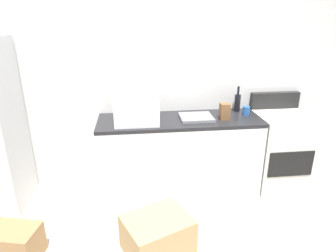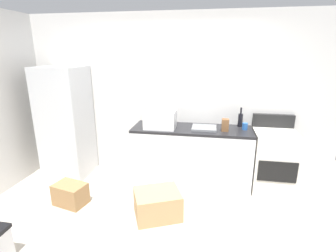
% 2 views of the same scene
% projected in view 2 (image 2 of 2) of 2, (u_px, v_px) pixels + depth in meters
% --- Properties ---
extents(ground_plane, '(6.00, 6.00, 0.00)m').
position_uv_depth(ground_plane, '(156.00, 228.00, 3.00)').
color(ground_plane, '#B2A899').
extents(wall_back, '(5.00, 0.10, 2.60)m').
position_uv_depth(wall_back, '(176.00, 97.00, 4.10)').
color(wall_back, silver).
rests_on(wall_back, ground_plane).
extents(kitchen_counter, '(1.80, 0.60, 0.90)m').
position_uv_depth(kitchen_counter, '(191.00, 155.00, 3.96)').
color(kitchen_counter, silver).
rests_on(kitchen_counter, ground_plane).
extents(refrigerator, '(0.68, 0.66, 1.80)m').
position_uv_depth(refrigerator, '(66.00, 123.00, 4.12)').
color(refrigerator, silver).
rests_on(refrigerator, ground_plane).
extents(stove_oven, '(0.60, 0.61, 1.10)m').
position_uv_depth(stove_oven, '(273.00, 160.00, 3.76)').
color(stove_oven, silver).
rests_on(stove_oven, ground_plane).
extents(microwave, '(0.46, 0.34, 0.27)m').
position_uv_depth(microwave, '(160.00, 119.00, 3.80)').
color(microwave, white).
rests_on(microwave, kitchen_counter).
extents(sink_basin, '(0.36, 0.32, 0.03)m').
position_uv_depth(sink_basin, '(204.00, 128.00, 3.79)').
color(sink_basin, slate).
rests_on(sink_basin, kitchen_counter).
extents(wine_bottle, '(0.07, 0.07, 0.30)m').
position_uv_depth(wine_bottle, '(240.00, 120.00, 3.87)').
color(wine_bottle, black).
rests_on(wine_bottle, kitchen_counter).
extents(coffee_mug, '(0.08, 0.08, 0.10)m').
position_uv_depth(coffee_mug, '(245.00, 126.00, 3.74)').
color(coffee_mug, '#2659A5').
rests_on(coffee_mug, kitchen_counter).
extents(knife_block, '(0.10, 0.10, 0.18)m').
position_uv_depth(knife_block, '(225.00, 125.00, 3.66)').
color(knife_block, brown).
rests_on(knife_block, kitchen_counter).
extents(cardboard_box_large, '(0.69, 0.63, 0.34)m').
position_uv_depth(cardboard_box_large, '(157.00, 204.00, 3.18)').
color(cardboard_box_large, tan).
rests_on(cardboard_box_large, ground_plane).
extents(cardboard_box_medium, '(0.48, 0.38, 0.29)m').
position_uv_depth(cardboard_box_medium, '(70.00, 194.00, 3.44)').
color(cardboard_box_medium, olive).
rests_on(cardboard_box_medium, ground_plane).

